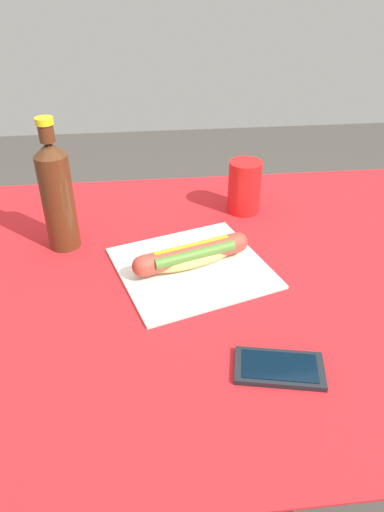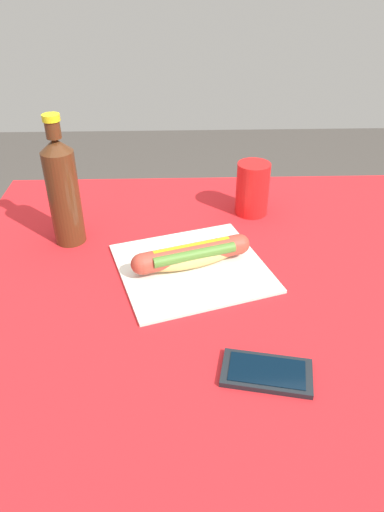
% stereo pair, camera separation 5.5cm
% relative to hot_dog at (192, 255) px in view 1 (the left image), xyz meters
% --- Properties ---
extents(ground_plane, '(6.00, 6.00, 0.00)m').
position_rel_hot_dog_xyz_m(ground_plane, '(-0.07, 0.02, -0.77)').
color(ground_plane, '#47423D').
rests_on(ground_plane, ground).
extents(dining_table, '(1.06, 0.89, 0.74)m').
position_rel_hot_dog_xyz_m(dining_table, '(-0.07, 0.02, -0.17)').
color(dining_table, brown).
rests_on(dining_table, ground).
extents(paper_wrapper, '(0.34, 0.33, 0.01)m').
position_rel_hot_dog_xyz_m(paper_wrapper, '(0.00, -0.00, -0.03)').
color(paper_wrapper, silver).
rests_on(paper_wrapper, dining_table).
extents(hot_dog, '(0.23, 0.10, 0.05)m').
position_rel_hot_dog_xyz_m(hot_dog, '(0.00, 0.00, 0.00)').
color(hot_dog, '#DBB26B').
rests_on(hot_dog, paper_wrapper).
extents(cell_phone, '(0.14, 0.10, 0.01)m').
position_rel_hot_dog_xyz_m(cell_phone, '(-0.10, 0.27, -0.03)').
color(cell_phone, black).
rests_on(cell_phone, dining_table).
extents(soda_bottle, '(0.06, 0.06, 0.27)m').
position_rel_hot_dog_xyz_m(soda_bottle, '(0.25, -0.12, 0.08)').
color(soda_bottle, '#4C2814').
rests_on(soda_bottle, dining_table).
extents(drinking_cup, '(0.07, 0.07, 0.12)m').
position_rel_hot_dog_xyz_m(drinking_cup, '(-0.14, -0.23, 0.03)').
color(drinking_cup, red).
rests_on(drinking_cup, dining_table).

